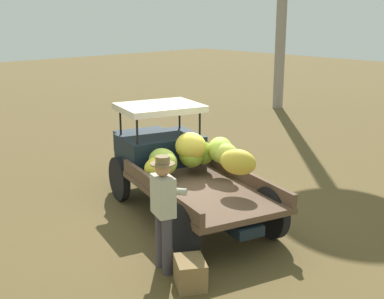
# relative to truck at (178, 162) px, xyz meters

# --- Properties ---
(ground_plane) EXTENTS (60.00, 60.00, 0.00)m
(ground_plane) POSITION_rel_truck_xyz_m (-0.22, 0.09, -0.91)
(ground_plane) COLOR brown
(truck) EXTENTS (4.66, 2.69, 1.87)m
(truck) POSITION_rel_truck_xyz_m (0.00, 0.00, 0.00)
(truck) COLOR black
(truck) RESTS_ON ground
(farmer) EXTENTS (0.55, 0.51, 1.71)m
(farmer) POSITION_rel_truck_xyz_m (-1.67, 1.75, 0.06)
(farmer) COLOR #423D48
(farmer) RESTS_ON ground
(wooden_crate) EXTENTS (0.63, 0.59, 0.39)m
(wooden_crate) POSITION_rel_truck_xyz_m (-2.26, 1.79, -0.72)
(wooden_crate) COLOR olive
(wooden_crate) RESTS_ON ground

